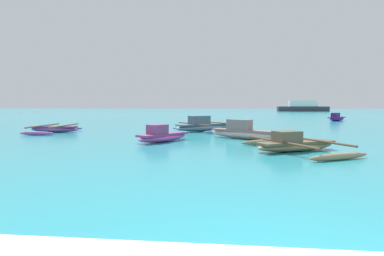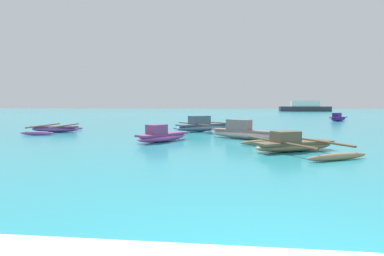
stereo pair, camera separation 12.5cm
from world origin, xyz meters
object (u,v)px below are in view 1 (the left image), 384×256
moored_boat_2 (54,129)px  moored_boat_4 (337,118)px  moored_boat_0 (162,136)px  moored_boat_5 (247,132)px  moored_boat_1 (205,126)px  moored_boat_3 (295,144)px  distant_ferry (303,107)px

moored_boat_2 → moored_boat_4: moored_boat_4 is taller
moored_boat_0 → moored_boat_4: moored_boat_4 is taller
moored_boat_2 → moored_boat_4: 24.38m
moored_boat_5 → moored_boat_2: bearing=-159.9°
moored_boat_1 → moored_boat_2: size_ratio=1.19×
moored_boat_2 → moored_boat_3: bearing=-28.4°
moored_boat_3 → moored_boat_5: size_ratio=1.17×
moored_boat_0 → moored_boat_3: size_ratio=0.60×
moored_boat_2 → moored_boat_3: moored_boat_3 is taller
moored_boat_2 → moored_boat_4: (20.09, 13.81, 0.09)m
moored_boat_2 → distant_ferry: (28.19, 57.05, 0.84)m
moored_boat_0 → moored_boat_1: moored_boat_1 is taller
moored_boat_1 → moored_boat_3: bearing=-104.6°
distant_ferry → moored_boat_4: bearing=-100.6°
moored_boat_3 → distant_ferry: (16.52, 62.72, 0.81)m
moored_boat_1 → moored_boat_3: (3.35, -7.37, -0.07)m
moored_boat_1 → distant_ferry: size_ratio=0.38×
moored_boat_0 → moored_boat_1: bearing=19.1°
moored_boat_5 → moored_boat_3: bearing=-36.5°
moored_boat_2 → moored_boat_3: (11.66, -5.67, 0.03)m
moored_boat_0 → moored_boat_5: bearing=-35.6°
moored_boat_4 → moored_boat_5: moored_boat_5 is taller
moored_boat_3 → moored_boat_4: (8.43, 19.48, 0.05)m
moored_boat_4 → distant_ferry: bearing=30.3°
moored_boat_1 → distant_ferry: 58.82m
moored_boat_0 → distant_ferry: bearing=15.4°
moored_boat_4 → distant_ferry: (8.10, 43.24, 0.75)m
moored_boat_0 → distant_ferry: distant_ferry is taller
moored_boat_1 → moored_boat_4: 16.90m
moored_boat_0 → moored_boat_1: 5.51m
moored_boat_5 → distant_ferry: size_ratio=0.32×
moored_boat_3 → moored_boat_0: bearing=130.2°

